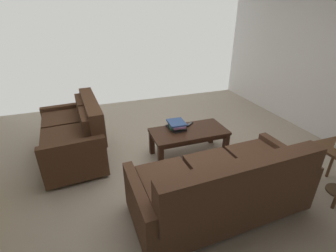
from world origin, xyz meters
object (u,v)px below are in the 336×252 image
at_px(loveseat_near, 75,134).
at_px(sofa_main, 223,187).
at_px(book_stack, 177,125).
at_px(coffee_table, 189,135).
at_px(tv_remote, 189,124).

bearing_deg(loveseat_near, sofa_main, 130.17).
bearing_deg(sofa_main, loveseat_near, -49.83).
xyz_separation_m(sofa_main, book_stack, (0.01, -1.29, 0.11)).
relative_size(sofa_main, loveseat_near, 1.28).
relative_size(sofa_main, coffee_table, 1.71).
bearing_deg(book_stack, coffee_table, 141.98).
xyz_separation_m(sofa_main, coffee_table, (-0.14, -1.18, -0.01)).
height_order(coffee_table, book_stack, book_stack).
xyz_separation_m(coffee_table, book_stack, (0.15, -0.12, 0.12)).
distance_m(coffee_table, book_stack, 0.23).
bearing_deg(coffee_table, book_stack, -38.02).
relative_size(loveseat_near, tv_remote, 9.51).
bearing_deg(loveseat_near, coffee_table, 162.09).
distance_m(coffee_table, tv_remote, 0.20).
xyz_separation_m(book_stack, tv_remote, (-0.23, -0.05, -0.05)).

